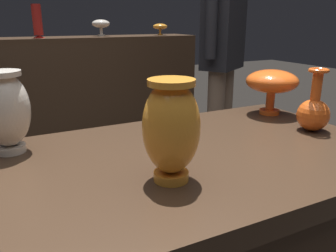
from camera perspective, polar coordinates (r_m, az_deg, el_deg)
The scene contains 9 objects.
back_display_shelf at distance 2.98m, azimuth -19.74°, elevation 4.08°, with size 2.60×0.40×0.99m.
vase_centerpiece at distance 0.69m, azimuth 0.55°, elevation -0.27°, with size 0.12×0.12×0.21m.
vase_tall_behind at distance 0.93m, azimuth -25.40°, elevation 2.48°, with size 0.12×0.12×0.21m.
vase_left_accent at distance 1.26m, azimuth 16.88°, elevation 6.93°, with size 0.18×0.18×0.16m.
vase_right_accent at distance 1.12m, azimuth 23.02°, elevation 2.28°, with size 0.10×0.10×0.19m.
shelf_vase_center at distance 2.86m, azimuth -20.86°, elevation 15.85°, with size 0.09×0.09×0.24m.
shelf_vase_far_right at distance 3.20m, azimuth -1.32°, elevation 16.15°, with size 0.13×0.13×0.10m.
shelf_vase_right at distance 3.08m, azimuth -11.09°, elevation 16.26°, with size 0.15×0.15×0.13m.
visitor_near_right at distance 2.24m, azimuth 9.13°, elevation 13.47°, with size 0.41×0.32×1.67m.
Camera 1 is at (-0.35, -0.70, 1.12)m, focal length 36.71 mm.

